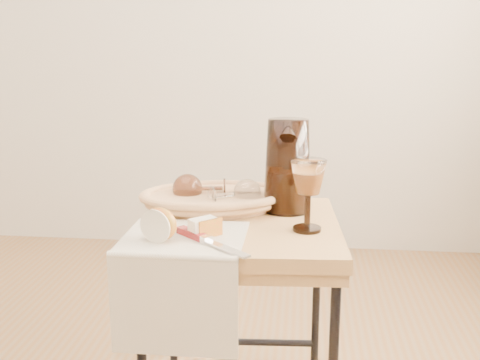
% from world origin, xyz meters
% --- Properties ---
extents(side_table, '(0.54, 0.54, 0.65)m').
position_xyz_m(side_table, '(0.62, 0.17, 0.32)').
color(side_table, brown).
rests_on(side_table, floor).
extents(tea_towel, '(0.29, 0.26, 0.01)m').
position_xyz_m(tea_towel, '(0.49, 0.03, 0.65)').
color(tea_towel, white).
rests_on(tea_towel, side_table).
extents(bread_basket, '(0.42, 0.33, 0.05)m').
position_xyz_m(bread_basket, '(0.53, 0.29, 0.67)').
color(bread_basket, tan).
rests_on(bread_basket, side_table).
extents(goblet_lying_a, '(0.15, 0.11, 0.09)m').
position_xyz_m(goblet_lying_a, '(0.49, 0.31, 0.70)').
color(goblet_lying_a, brown).
rests_on(goblet_lying_a, bread_basket).
extents(goblet_lying_b, '(0.15, 0.13, 0.08)m').
position_xyz_m(goblet_lying_b, '(0.58, 0.27, 0.70)').
color(goblet_lying_b, white).
rests_on(goblet_lying_b, bread_basket).
extents(pitcher, '(0.18, 0.26, 0.30)m').
position_xyz_m(pitcher, '(0.73, 0.30, 0.78)').
color(pitcher, black).
rests_on(pitcher, side_table).
extents(wine_goblet, '(0.11, 0.11, 0.18)m').
position_xyz_m(wine_goblet, '(0.79, 0.13, 0.74)').
color(wine_goblet, white).
rests_on(wine_goblet, side_table).
extents(apple_half, '(0.10, 0.07, 0.08)m').
position_xyz_m(apple_half, '(0.44, 0.00, 0.70)').
color(apple_half, red).
rests_on(apple_half, tea_towel).
extents(apple_wedge, '(0.07, 0.07, 0.04)m').
position_xyz_m(apple_wedge, '(0.54, 0.04, 0.68)').
color(apple_wedge, '#F9EACC').
rests_on(apple_wedge, tea_towel).
extents(table_knife, '(0.19, 0.18, 0.02)m').
position_xyz_m(table_knife, '(0.56, -0.01, 0.67)').
color(table_knife, silver).
rests_on(table_knife, tea_towel).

